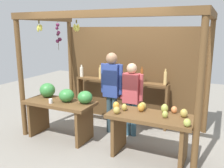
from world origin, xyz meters
The scene contains 7 objects.
ground_plane centered at (0.00, 0.00, 0.00)m, with size 12.00×12.00×0.00m, color gray.
market_stall centered at (-0.01, 0.42, 1.39)m, with size 3.47×1.81×2.44m.
fruit_counter_left centered at (-0.91, -0.60, 0.69)m, with size 1.43×0.68×1.05m.
fruit_counter_right centered at (0.92, -0.63, 0.59)m, with size 1.41×0.64×0.91m.
bottle_shelf_unit centered at (-0.19, 0.64, 0.80)m, with size 2.23×0.22×1.35m.
vendor_man centered at (-0.09, 0.01, 1.02)m, with size 0.48×0.23×1.69m.
vendor_woman centered at (0.32, 0.05, 0.89)m, with size 0.48×0.20×1.50m.
Camera 1 is at (1.97, -4.33, 2.14)m, focal length 38.92 mm.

